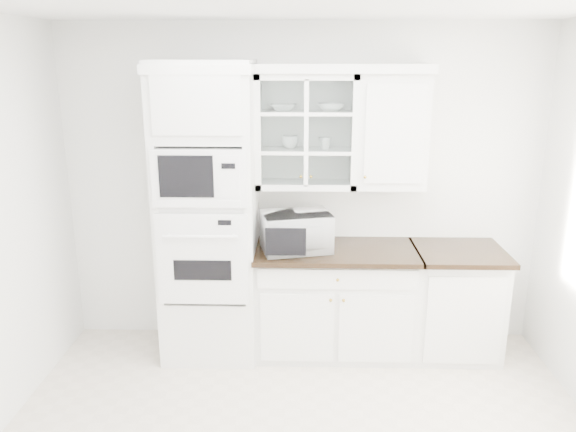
{
  "coord_description": "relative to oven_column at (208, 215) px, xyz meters",
  "views": [
    {
      "loc": [
        0.01,
        -2.89,
        2.42
      ],
      "look_at": [
        -0.1,
        1.05,
        1.3
      ],
      "focal_mm": 35.0,
      "sensor_mm": 36.0,
      "label": 1
    }
  ],
  "objects": [
    {
      "name": "room_shell",
      "position": [
        0.75,
        -0.99,
        0.58
      ],
      "size": [
        4.0,
        3.5,
        2.7
      ],
      "color": "white",
      "rests_on": "ground"
    },
    {
      "name": "cup_b",
      "position": [
        0.93,
        0.15,
        0.56
      ],
      "size": [
        0.13,
        0.13,
        0.1
      ],
      "primitive_type": "imported",
      "rotation": [
        0.0,
        0.0,
        0.26
      ],
      "color": "white",
      "rests_on": "upper_cabinet_glass"
    },
    {
      "name": "bowl_a",
      "position": [
        0.6,
        0.19,
        0.84
      ],
      "size": [
        0.21,
        0.21,
        0.05
      ],
      "primitive_type": "imported",
      "rotation": [
        0.0,
        0.0,
        -0.01
      ],
      "color": "white",
      "rests_on": "upper_cabinet_glass"
    },
    {
      "name": "bowl_b",
      "position": [
        0.97,
        0.15,
        0.84
      ],
      "size": [
        0.25,
        0.25,
        0.06
      ],
      "primitive_type": "imported",
      "rotation": [
        0.0,
        0.0,
        0.29
      ],
      "color": "white",
      "rests_on": "upper_cabinet_glass"
    },
    {
      "name": "oven_column",
      "position": [
        0.0,
        0.0,
        0.0
      ],
      "size": [
        0.76,
        0.68,
        2.4
      ],
      "color": "white",
      "rests_on": "ground"
    },
    {
      "name": "countertop_microwave",
      "position": [
        0.7,
        -0.02,
        -0.12
      ],
      "size": [
        0.62,
        0.56,
        0.31
      ],
      "primitive_type": "imported",
      "rotation": [
        0.0,
        0.0,
        3.38
      ],
      "color": "white",
      "rests_on": "base_cabinet_run"
    },
    {
      "name": "upper_cabinet_solid",
      "position": [
        1.46,
        0.17,
        0.65
      ],
      "size": [
        0.55,
        0.33,
        0.9
      ],
      "primitive_type": "cube",
      "color": "white",
      "rests_on": "room_shell"
    },
    {
      "name": "base_cabinet_run",
      "position": [
        1.03,
        0.03,
        -0.74
      ],
      "size": [
        1.32,
        0.67,
        0.92
      ],
      "color": "white",
      "rests_on": "ground"
    },
    {
      "name": "cup_a",
      "position": [
        0.65,
        0.19,
        0.56
      ],
      "size": [
        0.17,
        0.17,
        0.1
      ],
      "primitive_type": "imported",
      "rotation": [
        0.0,
        0.0,
        0.33
      ],
      "color": "white",
      "rests_on": "upper_cabinet_glass"
    },
    {
      "name": "upper_cabinet_glass",
      "position": [
        0.78,
        0.17,
        0.65
      ],
      "size": [
        0.8,
        0.33,
        0.9
      ],
      "color": "white",
      "rests_on": "room_shell"
    },
    {
      "name": "extra_base_cabinet",
      "position": [
        2.03,
        0.03,
        -0.74
      ],
      "size": [
        0.72,
        0.67,
        0.92
      ],
      "color": "white",
      "rests_on": "ground"
    },
    {
      "name": "crown_molding",
      "position": [
        0.68,
        0.14,
        1.14
      ],
      "size": [
        2.14,
        0.38,
        0.07
      ],
      "primitive_type": "cube",
      "color": "white",
      "rests_on": "room_shell"
    }
  ]
}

